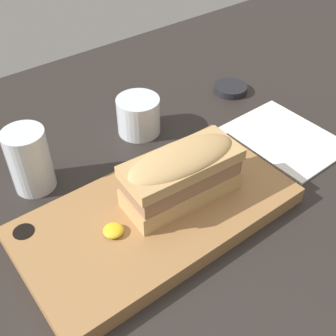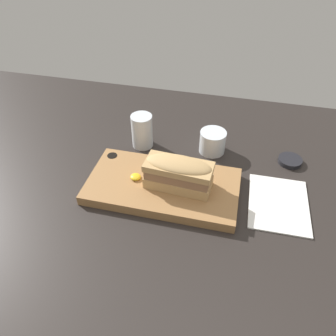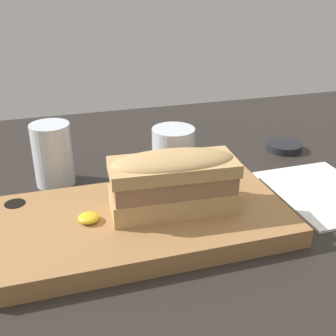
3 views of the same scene
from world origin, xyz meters
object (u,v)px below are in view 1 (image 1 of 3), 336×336
sandwich (182,173)px  water_glass (30,164)px  serving_board (157,214)px  napkin (285,138)px  condiment_dish (231,89)px  wine_glass (139,116)px

sandwich → water_glass: bearing=129.9°
serving_board → sandwich: bearing=-2.8°
water_glass → napkin: (39.01, -15.35, -4.12)cm
water_glass → napkin: size_ratio=0.53×
sandwich → serving_board: bearing=177.2°
serving_board → condiment_dish: serving_board is taller
serving_board → condiment_dish: (31.96, 18.65, -0.63)cm
napkin → condiment_dish: size_ratio=2.86×
serving_board → wine_glass: bearing=62.1°
wine_glass → sandwich: bearing=-107.3°
serving_board → water_glass: water_glass is taller
wine_glass → condiment_dish: (21.97, -0.25, -2.44)cm
serving_board → napkin: size_ratio=2.03×
sandwich → water_glass: size_ratio=1.66×
napkin → condiment_dish: condiment_dish is taller
serving_board → napkin: bearing=3.3°
wine_glass → napkin: (18.67, -17.24, -2.91)cm
serving_board → napkin: (28.66, 1.65, -1.10)cm
sandwich → condiment_dish: size_ratio=2.55×
serving_board → wine_glass: wine_glass is taller
sandwich → napkin: sandwich is taller
sandwich → condiment_dish: 34.26cm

